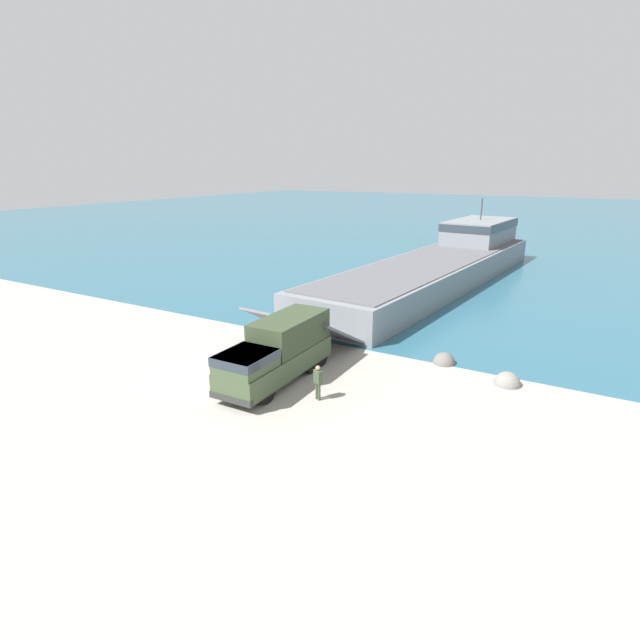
{
  "coord_description": "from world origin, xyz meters",
  "views": [
    {
      "loc": [
        16.87,
        -19.31,
        10.92
      ],
      "look_at": [
        2.69,
        5.23,
        2.17
      ],
      "focal_mm": 28.0,
      "sensor_mm": 36.0,
      "label": 1
    }
  ],
  "objects_px": {
    "soldier_on_ramp": "(318,380)",
    "military_truck": "(278,351)",
    "landing_craft": "(444,261)",
    "mooring_bollard": "(266,327)"
  },
  "relations": [
    {
      "from": "landing_craft",
      "to": "soldier_on_ramp",
      "type": "distance_m",
      "value": 29.93
    },
    {
      "from": "military_truck",
      "to": "soldier_on_ramp",
      "type": "distance_m",
      "value": 3.23
    },
    {
      "from": "military_truck",
      "to": "soldier_on_ramp",
      "type": "relative_size",
      "value": 4.42
    },
    {
      "from": "soldier_on_ramp",
      "to": "mooring_bollard",
      "type": "bearing_deg",
      "value": 71.33
    },
    {
      "from": "landing_craft",
      "to": "mooring_bollard",
      "type": "bearing_deg",
      "value": -98.57
    },
    {
      "from": "soldier_on_ramp",
      "to": "military_truck",
      "type": "bearing_deg",
      "value": 93.78
    },
    {
      "from": "soldier_on_ramp",
      "to": "landing_craft",
      "type": "bearing_deg",
      "value": 27.08
    },
    {
      "from": "military_truck",
      "to": "mooring_bollard",
      "type": "bearing_deg",
      "value": -140.08
    },
    {
      "from": "military_truck",
      "to": "landing_craft",
      "type": "bearing_deg",
      "value": 178.64
    },
    {
      "from": "military_truck",
      "to": "mooring_bollard",
      "type": "xyz_separation_m",
      "value": [
        -5.19,
        6.02,
        -1.19
      ]
    }
  ]
}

